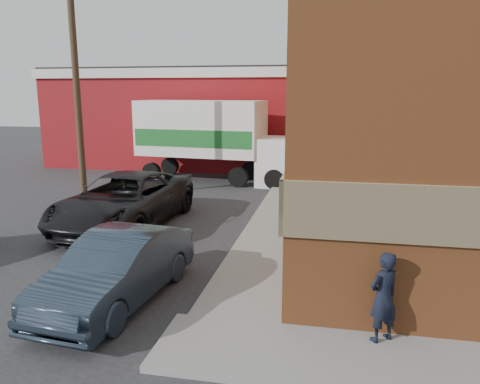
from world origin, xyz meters
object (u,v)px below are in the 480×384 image
at_px(warehouse, 196,116).
at_px(box_truck, 216,135).
at_px(suv_a, 124,201).
at_px(man, 383,297).
at_px(utility_pole, 76,79).
at_px(sedan, 118,269).

height_order(warehouse, box_truck, warehouse).
distance_m(suv_a, box_truck, 8.37).
distance_m(man, box_truck, 15.66).
height_order(utility_pole, sedan, utility_pole).
xyz_separation_m(man, suv_a, (-7.47, 6.01, -0.06)).
xyz_separation_m(sedan, box_truck, (-1.31, 13.45, 1.51)).
height_order(utility_pole, box_truck, utility_pole).
xyz_separation_m(sedan, suv_a, (-2.31, 5.26, 0.12)).
bearing_deg(man, suv_a, -77.02).
bearing_deg(utility_pole, box_truck, 49.34).
relative_size(utility_pole, man, 5.72).
xyz_separation_m(warehouse, man, (9.23, -20.25, -1.91)).
xyz_separation_m(utility_pole, man, (10.73, -9.25, -3.84)).
distance_m(warehouse, sedan, 20.03).
bearing_deg(suv_a, warehouse, 100.20).
relative_size(suv_a, box_truck, 0.76).
distance_m(utility_pole, box_truck, 6.99).
distance_m(warehouse, utility_pole, 11.27).
height_order(warehouse, man, warehouse).
xyz_separation_m(utility_pole, box_truck, (4.25, 4.95, -2.51)).
bearing_deg(suv_a, sedan, -63.16).
bearing_deg(utility_pole, man, -40.77).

